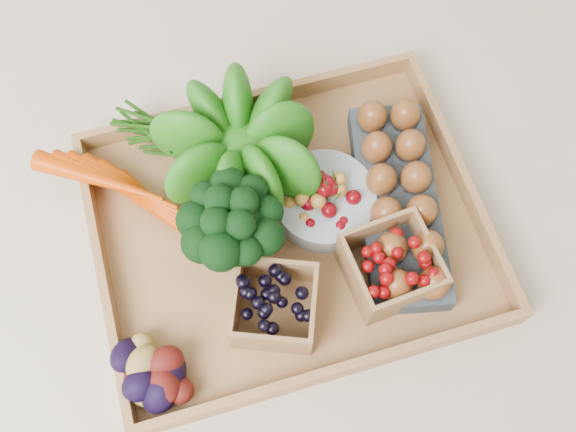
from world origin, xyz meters
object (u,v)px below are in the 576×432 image
object	(u,v)px
tray	(288,230)
cherry_bowl	(324,201)
broccoli	(235,235)
egg_carton	(397,205)

from	to	relation	value
tray	cherry_bowl	world-z (taller)	cherry_bowl
tray	broccoli	distance (m)	0.10
broccoli	tray	bearing A→B (deg)	7.82
cherry_bowl	egg_carton	xyz separation A→B (m)	(0.10, -0.04, -0.00)
broccoli	cherry_bowl	bearing A→B (deg)	12.12
tray	egg_carton	size ratio (longest dim) A/B	1.74
tray	broccoli	size ratio (longest dim) A/B	3.87
broccoli	egg_carton	xyz separation A→B (m)	(0.24, -0.01, -0.04)
tray	cherry_bowl	distance (m)	0.07
broccoli	cherry_bowl	size ratio (longest dim) A/B	0.94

